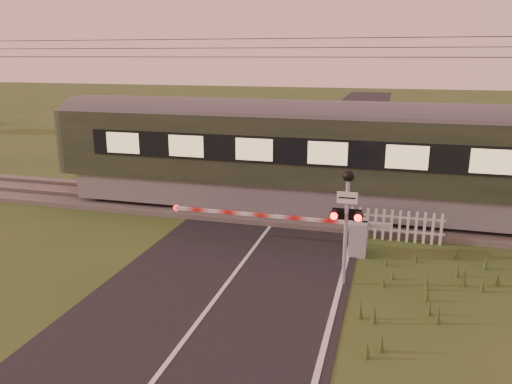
% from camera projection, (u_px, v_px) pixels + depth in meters
% --- Properties ---
extents(ground, '(160.00, 160.00, 0.00)m').
position_uv_depth(ground, '(223.00, 290.00, 12.23)').
color(ground, '#2D491C').
rests_on(ground, ground).
extents(road, '(6.00, 140.00, 0.03)m').
position_uv_depth(road, '(220.00, 294.00, 12.00)').
color(road, black).
rests_on(road, ground).
extents(track_bed, '(140.00, 3.40, 0.39)m').
position_uv_depth(track_bed, '(281.00, 211.00, 18.25)').
color(track_bed, '#47423D').
rests_on(track_bed, ground).
extents(overhead_wires, '(120.00, 0.62, 0.62)m').
position_uv_depth(overhead_wires, '(283.00, 50.00, 16.75)').
color(overhead_wires, black).
rests_on(overhead_wires, ground).
extents(boom_gate, '(6.67, 0.76, 1.01)m').
position_uv_depth(boom_gate, '(346.00, 234.00, 14.43)').
color(boom_gate, gray).
rests_on(boom_gate, ground).
extents(crossing_signal, '(0.75, 0.33, 2.94)m').
position_uv_depth(crossing_signal, '(347.00, 207.00, 12.02)').
color(crossing_signal, gray).
rests_on(crossing_signal, ground).
extents(picket_fence, '(2.90, 0.08, 0.99)m').
position_uv_depth(picket_fence, '(396.00, 226.00, 15.33)').
color(picket_fence, silver).
rests_on(picket_fence, ground).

